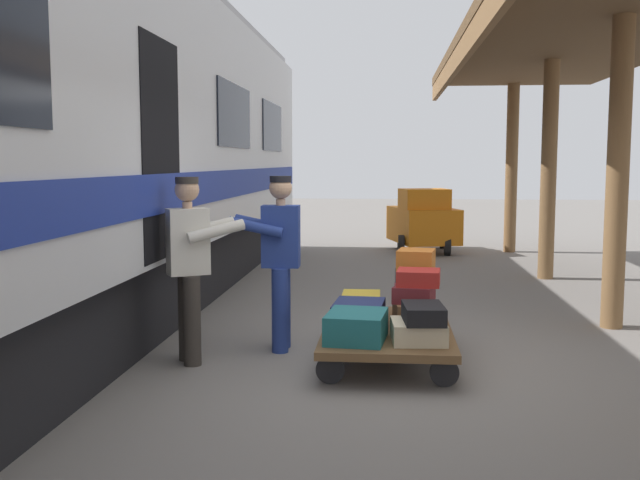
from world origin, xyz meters
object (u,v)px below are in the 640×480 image
Objects in this scene: baggage_tug at (423,221)px; suitcase_black_hardshell at (423,313)px; suitcase_teal_softside at (356,326)px; porter_in_overalls at (279,256)px; suitcase_orange_carryall at (416,260)px; suitcase_maroon_trunk at (414,293)px; suitcase_brown_leather at (416,315)px; suitcase_burgundy_valise at (414,301)px; suitcase_slate_roller at (416,278)px; suitcase_red_plastic at (419,278)px; train_car at (4,138)px; suitcase_yellow_case at (361,304)px; suitcase_navy_fabric at (359,314)px; suitcase_cream_canvas at (418,331)px; porter_by_door at (191,263)px; luggage_cart at (387,332)px.

suitcase_black_hardshell is at bearing 87.30° from baggage_tug.
porter_in_overalls reaches higher than suitcase_teal_softside.
suitcase_maroon_trunk is (0.04, 0.57, -0.24)m from suitcase_orange_carryall.
suitcase_brown_leather is 0.58m from suitcase_black_hardshell.
suitcase_burgundy_valise is 0.23m from suitcase_slate_roller.
suitcase_red_plastic is at bearing -133.81° from suitcase_teal_softside.
suitcase_orange_carryall is (-0.02, -0.05, 0.41)m from suitcase_burgundy_valise.
train_car reaches higher than baggage_tug.
train_car is 9.61× the size of baggage_tug.
suitcase_yellow_case is at bearing -168.07° from train_car.
suitcase_slate_roller is at bearing 86.74° from baggage_tug.
suitcase_navy_fabric is at bearing 0.00° from suitcase_brown_leather.
suitcase_black_hardshell reaches higher than suitcase_navy_fabric.
train_car reaches higher than suitcase_teal_softside.
suitcase_orange_carryall is at bearing -90.86° from suitcase_cream_canvas.
suitcase_red_plastic reaches higher than suitcase_slate_roller.
suitcase_burgundy_valise is 1.14× the size of suitcase_maroon_trunk.
porter_by_door is (2.07, 0.28, 0.15)m from suitcase_red_plastic.
baggage_tug is (-2.51, -8.57, -0.30)m from porter_by_door.
suitcase_red_plastic is (-0.04, -0.02, 0.15)m from suitcase_maroon_trunk.
suitcase_burgundy_valise is 0.27× the size of porter_by_door.
suitcase_black_hardshell is at bearing 173.95° from train_car.
train_car reaches higher than suitcase_slate_roller.
suitcase_cream_canvas is 1.14m from suitcase_slate_roller.
suitcase_teal_softside is 0.78m from suitcase_maroon_trunk.
suitcase_orange_carryall is at bearing -89.45° from suitcase_slate_roller.
suitcase_orange_carryall is 0.62m from suitcase_maroon_trunk.
suitcase_teal_softside is at bearing 47.52° from suitcase_maroon_trunk.
suitcase_cream_canvas is 1.64m from porter_in_overalls.
train_car is at bearing -2.96° from porter_by_door.
suitcase_red_plastic is (-0.02, 0.51, 0.32)m from suitcase_burgundy_valise.
suitcase_burgundy_valise is at bearing 50.89° from suitcase_slate_roller.
train_car reaches higher than porter_in_overalls.
suitcase_brown_leather is (-0.53, 0.00, 0.01)m from suitcase_navy_fabric.
suitcase_burgundy_valise is (0.00, -1.08, 0.06)m from suitcase_cream_canvas.
porter_in_overalls is (0.79, -0.28, 0.50)m from suitcase_navy_fabric.
suitcase_navy_fabric is 1.21× the size of suitcase_brown_leather.
suitcase_navy_fabric is 0.76m from suitcase_burgundy_valise.
suitcase_orange_carryall is 0.23× the size of porter_in_overalls.
suitcase_brown_leather is 1.27× the size of suitcase_red_plastic.
luggage_cart is at bearing 164.93° from porter_in_overalls.
suitcase_brown_leather is 2.12m from porter_by_door.
suitcase_teal_softside reaches higher than suitcase_brown_leather.
suitcase_navy_fabric is at bearing 0.00° from luggage_cart.
suitcase_cream_canvas is 8.88m from baggage_tug.
luggage_cart is 1.28m from porter_in_overalls.
train_car reaches higher than suitcase_cream_canvas.
suitcase_maroon_trunk is at bearing -172.64° from porter_by_door.
suitcase_cream_canvas is 0.53m from suitcase_teal_softside.
suitcase_red_plastic is at bearing 90.22° from suitcase_slate_roller.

